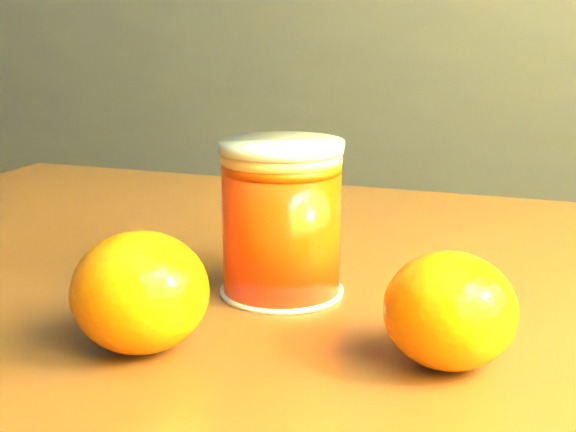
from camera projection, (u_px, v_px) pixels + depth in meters
The scene contains 4 objects.
kitchen_counter at pixel (188, 165), 2.10m from camera, with size 3.15×0.60×0.90m, color #4A4A4F.
juice_glass at pixel (282, 219), 0.48m from camera, with size 0.07×0.07×0.09m.
orange_front at pixel (140, 292), 0.40m from camera, with size 0.07×0.07×0.06m, color orange.
orange_back at pixel (450, 311), 0.38m from camera, with size 0.06×0.06×0.06m, color orange.
Camera 1 is at (1.21, -0.24, 0.85)m, focal length 50.00 mm.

